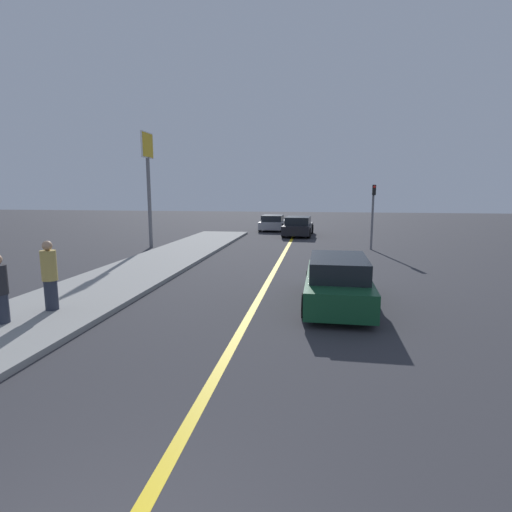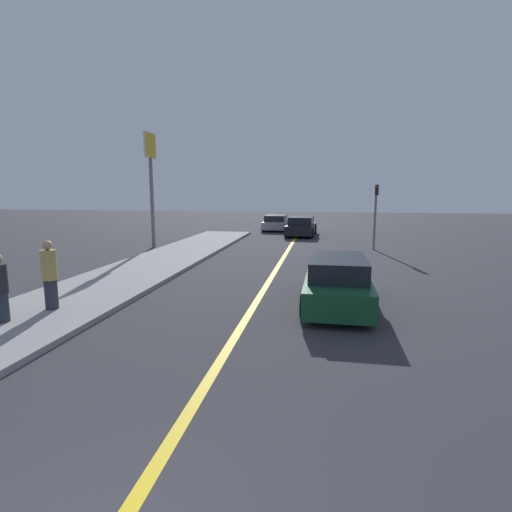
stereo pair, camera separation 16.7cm
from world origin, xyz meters
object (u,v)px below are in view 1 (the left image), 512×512
at_px(car_far_distant, 273,223).
at_px(traffic_light, 373,210).
at_px(roadside_sign, 148,166).
at_px(car_ahead_center, 298,226).
at_px(car_near_right_lane, 338,281).
at_px(pedestrian_far_standing, 50,276).

relative_size(car_far_distant, traffic_light, 1.11).
height_order(traffic_light, roadside_sign, roadside_sign).
bearing_deg(car_ahead_center, car_near_right_lane, -80.92).
height_order(car_far_distant, roadside_sign, roadside_sign).
xyz_separation_m(car_ahead_center, pedestrian_far_standing, (-5.36, -19.77, 0.37)).
bearing_deg(car_near_right_lane, car_ahead_center, 96.96).
height_order(pedestrian_far_standing, traffic_light, traffic_light).
distance_m(car_ahead_center, traffic_light, 7.90).
bearing_deg(pedestrian_far_standing, car_near_right_lane, 16.07).
height_order(car_ahead_center, traffic_light, traffic_light).
bearing_deg(car_ahead_center, pedestrian_far_standing, -102.50).
bearing_deg(traffic_light, pedestrian_far_standing, -125.98).
relative_size(car_near_right_lane, roadside_sign, 0.73).
height_order(car_near_right_lane, pedestrian_far_standing, pedestrian_far_standing).
height_order(car_far_distant, pedestrian_far_standing, pedestrian_far_standing).
relative_size(traffic_light, roadside_sign, 0.55).
distance_m(car_far_distant, pedestrian_far_standing, 23.52).
height_order(car_near_right_lane, traffic_light, traffic_light).
bearing_deg(pedestrian_far_standing, car_far_distant, 82.37).
bearing_deg(car_far_distant, car_near_right_lane, -77.61).
relative_size(car_ahead_center, roadside_sign, 0.73).
distance_m(car_ahead_center, pedestrian_far_standing, 20.49).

